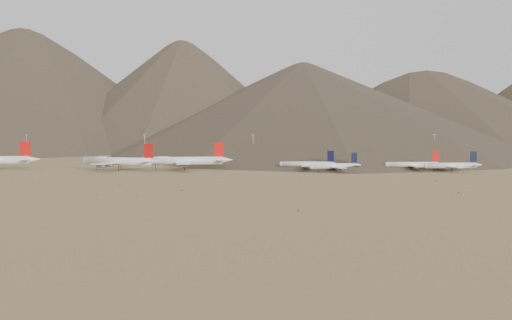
{
  "coord_description": "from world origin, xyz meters",
  "views": [
    {
      "loc": [
        49.25,
        -372.06,
        28.37
      ],
      "look_at": [
        39.04,
        30.0,
        8.02
      ],
      "focal_mm": 40.0,
      "sensor_mm": 36.0,
      "label": 1
    }
  ],
  "objects_px": {
    "narrowbody_a": "(309,164)",
    "control_tower": "(248,158)",
    "widebody_centre": "(119,161)",
    "widebody_east": "(184,161)",
    "narrowbody_b": "(336,166)"
  },
  "relations": [
    {
      "from": "narrowbody_a",
      "to": "control_tower",
      "type": "bearing_deg",
      "value": 124.94
    },
    {
      "from": "widebody_centre",
      "to": "control_tower",
      "type": "height_order",
      "value": "widebody_centre"
    },
    {
      "from": "widebody_centre",
      "to": "narrowbody_a",
      "type": "xyz_separation_m",
      "value": [
        137.18,
        0.63,
        -2.07
      ]
    },
    {
      "from": "widebody_east",
      "to": "narrowbody_a",
      "type": "distance_m",
      "value": 90.64
    },
    {
      "from": "widebody_centre",
      "to": "narrowbody_b",
      "type": "distance_m",
      "value": 155.34
    },
    {
      "from": "narrowbody_a",
      "to": "narrowbody_b",
      "type": "bearing_deg",
      "value": -36.3
    },
    {
      "from": "widebody_east",
      "to": "narrowbody_b",
      "type": "bearing_deg",
      "value": -20.78
    },
    {
      "from": "widebody_centre",
      "to": "widebody_east",
      "type": "relative_size",
      "value": 0.93
    },
    {
      "from": "widebody_centre",
      "to": "narrowbody_a",
      "type": "bearing_deg",
      "value": 19.29
    },
    {
      "from": "widebody_east",
      "to": "narrowbody_b",
      "type": "xyz_separation_m",
      "value": [
        108.0,
        -17.8,
        -2.63
      ]
    },
    {
      "from": "widebody_centre",
      "to": "widebody_east",
      "type": "xyz_separation_m",
      "value": [
        46.59,
        2.81,
        0.26
      ]
    },
    {
      "from": "widebody_east",
      "to": "narrowbody_b",
      "type": "height_order",
      "value": "widebody_east"
    },
    {
      "from": "control_tower",
      "to": "widebody_east",
      "type": "bearing_deg",
      "value": -118.44
    },
    {
      "from": "narrowbody_a",
      "to": "control_tower",
      "type": "distance_m",
      "value": 95.35
    },
    {
      "from": "widebody_east",
      "to": "control_tower",
      "type": "distance_m",
      "value": 92.04
    }
  ]
}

